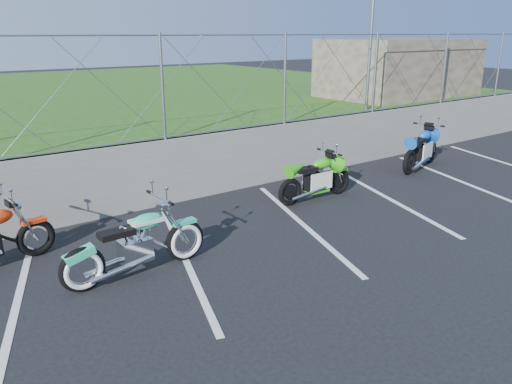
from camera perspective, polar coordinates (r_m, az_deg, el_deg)
ground at (r=7.03m, az=-4.24°, el=-10.26°), size 90.00×90.00×0.00m
retaining_wall at (r=9.74m, az=-15.37°, el=1.35°), size 30.00×0.22×1.30m
grass_field at (r=19.25m, az=-26.45°, el=8.03°), size 30.00×20.00×1.30m
stone_building at (r=17.51m, az=16.06°, el=13.52°), size 5.00×3.00×1.80m
chain_link_fence at (r=9.42m, az=-16.20°, el=11.02°), size 28.00×0.03×2.00m
sign_pole at (r=13.92m, az=12.88°, el=15.30°), size 0.08×0.08×3.00m
parking_lines at (r=8.38m, az=-0.92°, el=-5.38°), size 18.29×4.31×0.01m
cruiser_turquoise at (r=7.24m, az=-13.33°, el=-6.00°), size 2.19×0.69×1.09m
sportbike_green at (r=10.29m, az=6.92°, el=1.40°), size 1.88×0.67×0.97m
sportbike_blue at (r=13.28m, az=18.37°, el=4.55°), size 2.03×0.80×1.08m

